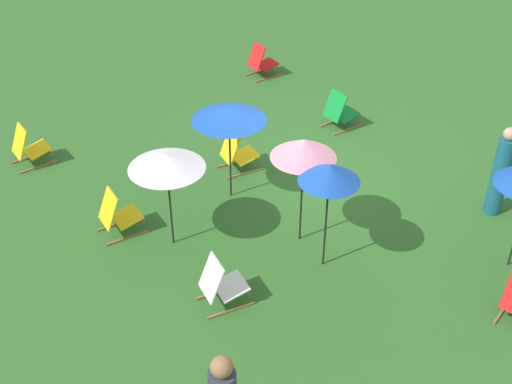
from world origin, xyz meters
TOP-DOWN VIEW (x-y plane):
  - ground_plane at (0.00, 0.00)m, footprint 40.00×40.00m
  - deckchair_0 at (1.32, 0.43)m, footprint 0.68×0.87m
  - deckchair_1 at (4.23, 3.20)m, footprint 0.58×0.82m
  - deckchair_2 at (1.23, 3.18)m, footprint 0.64×0.85m
  - deckchair_3 at (1.06, -2.23)m, footprint 0.59×0.82m
  - deckchair_6 at (4.00, -2.79)m, footprint 0.62×0.84m
  - deckchair_7 at (-1.22, 3.06)m, footprint 0.69×0.87m
  - umbrella_1 at (0.76, 1.10)m, footprint 1.28×1.28m
  - umbrella_2 at (-1.66, 1.31)m, footprint 0.92×0.92m
  - umbrella_3 at (0.41, 2.70)m, footprint 1.20×1.20m
  - umbrella_4 at (-0.96, 1.11)m, footprint 1.03×1.03m
  - person_1 at (-2.76, -1.89)m, footprint 0.31×0.31m

SIDE VIEW (x-z plane):
  - ground_plane at x=0.00m, z-range 0.00..0.00m
  - deckchair_0 at x=1.32m, z-range -0.05..0.79m
  - deckchair_1 at x=4.23m, z-range -0.05..0.79m
  - deckchair_2 at x=1.23m, z-range -0.05..0.79m
  - deckchair_3 at x=1.06m, z-range -0.05..0.79m
  - deckchair_6 at x=4.00m, z-range -0.05..0.79m
  - deckchair_7 at x=-1.22m, z-range -0.05..0.79m
  - person_1 at x=-2.76m, z-range -0.04..1.63m
  - umbrella_3 at x=0.41m, z-range 0.73..2.44m
  - umbrella_1 at x=0.76m, z-range 0.77..2.56m
  - umbrella_2 at x=-1.66m, z-range 0.79..2.66m
  - umbrella_4 at x=-0.96m, z-range 0.79..2.70m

